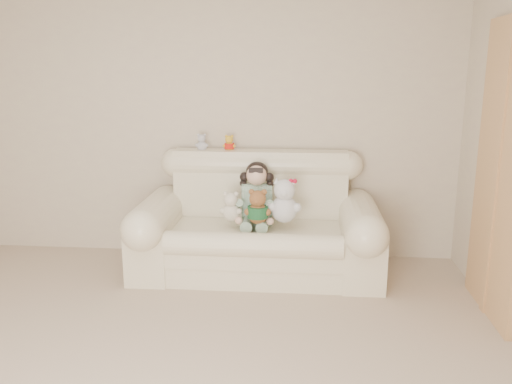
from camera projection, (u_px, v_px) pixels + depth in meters
The scene contains 9 objects.
wall_back at pixel (212, 118), 4.89m from camera, with size 4.50×4.50×0.00m, color #C5B09C.
sofa at pixel (257, 216), 4.54m from camera, with size 2.10×0.95×1.03m, color beige, non-canonical shape.
door_panel at pixel (502, 172), 3.69m from camera, with size 0.06×0.90×2.10m, color tan.
seated_child at pixel (257, 193), 4.58m from camera, with size 0.33×0.41×0.56m, color #2D6C40, non-canonical shape.
brown_teddy at pixel (258, 203), 4.34m from camera, with size 0.22×0.17×0.34m, color brown, non-canonical shape.
white_cat at pixel (284, 196), 4.38m from camera, with size 0.28×0.22×0.44m, color silver, non-canonical shape.
cream_teddy at pixel (231, 204), 4.42m from camera, with size 0.19×0.15×0.30m, color silver, non-canonical shape.
yellow_mini_bear at pixel (229, 142), 4.79m from camera, with size 0.11×0.09×0.18m, color yellow, non-canonical shape.
grey_mini_plush at pixel (202, 141), 4.81m from camera, with size 0.12×0.09×0.19m, color silver, non-canonical shape.
Camera 1 is at (0.83, -2.36, 1.76)m, focal length 37.28 mm.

